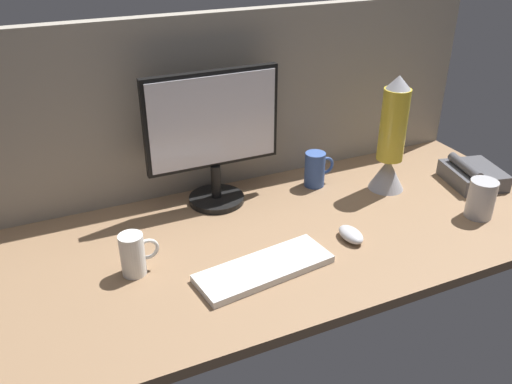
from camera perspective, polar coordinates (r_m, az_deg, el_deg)
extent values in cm
cube|color=#8C6B4C|center=(160.93, 2.44, -4.57)|extent=(180.00, 80.00, 3.00)
cube|color=gray|center=(178.73, -2.82, 9.66)|extent=(180.00, 5.00, 57.49)
cylinder|color=black|center=(175.41, -4.21, -0.72)|extent=(18.00, 18.00, 1.80)
cylinder|color=black|center=(172.41, -4.29, 1.14)|extent=(3.20, 3.20, 11.00)
cube|color=black|center=(164.92, -4.67, 7.67)|extent=(42.83, 2.40, 30.29)
cube|color=silver|center=(163.69, -4.50, 7.52)|extent=(40.43, 0.60, 27.89)
cube|color=silver|center=(142.76, 0.89, -8.14)|extent=(38.35, 17.57, 2.00)
ellipsoid|color=silver|center=(157.46, 10.06, -4.47)|extent=(5.70, 9.66, 3.40)
cylinder|color=white|center=(143.02, -13.00, -6.51)|extent=(6.43, 6.43, 11.73)
torus|color=white|center=(143.26, -11.46, -5.98)|extent=(6.16, 1.00, 6.16)
cylinder|color=#B2B2B7|center=(178.20, 22.84, -0.67)|extent=(8.33, 8.33, 12.19)
cylinder|color=#38569E|center=(183.86, 6.27, 2.42)|extent=(6.93, 6.93, 12.07)
torus|color=#38569E|center=(185.65, 7.42, 2.82)|extent=(6.31, 1.00, 6.31)
cone|color=#A5A5AD|center=(186.59, 13.78, 1.93)|extent=(12.01, 12.01, 10.92)
cylinder|color=gold|center=(179.77, 14.42, 6.92)|extent=(8.73, 8.73, 24.02)
cone|color=#A5A5AD|center=(175.31, 14.97, 11.24)|extent=(7.86, 7.86, 4.37)
cube|color=#4C4C51|center=(200.54, 22.08, 1.65)|extent=(20.63, 22.16, 5.60)
cylinder|color=#4C4C51|center=(195.56, 21.34, 2.56)|extent=(6.74, 17.39, 3.20)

